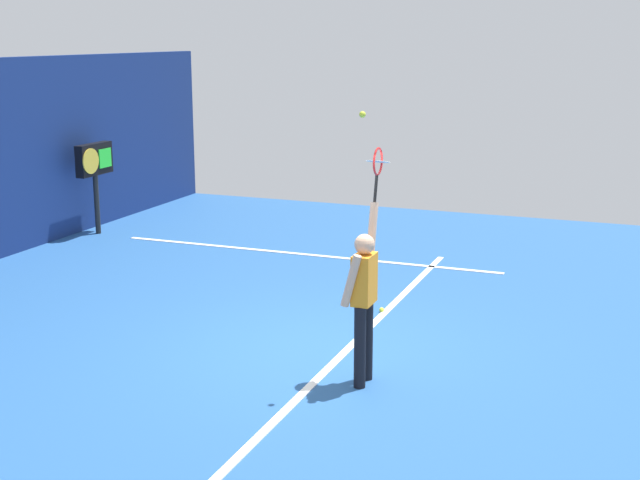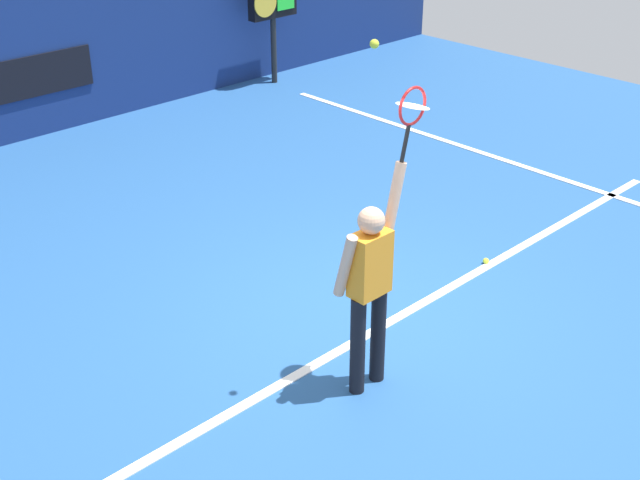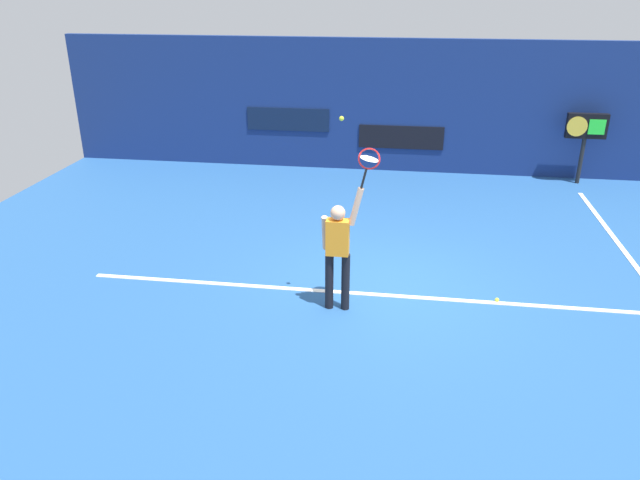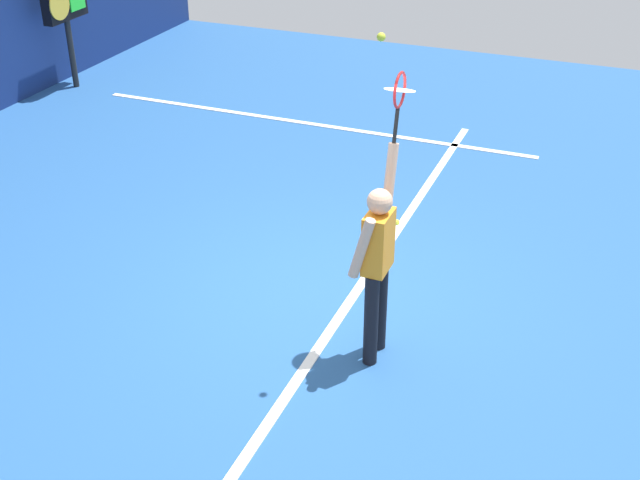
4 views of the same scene
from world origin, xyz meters
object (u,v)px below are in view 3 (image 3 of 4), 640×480
(tennis_racket, at_px, (369,161))
(spare_ball, at_px, (497,300))
(scoreboard_clock, at_px, (586,129))
(tennis_ball, at_px, (342,118))
(tennis_player, at_px, (338,248))

(tennis_racket, xyz_separation_m, spare_ball, (2.07, 0.56, -2.34))
(scoreboard_clock, distance_m, spare_ball, 7.24)
(tennis_racket, bearing_deg, tennis_ball, 172.77)
(tennis_racket, relative_size, scoreboard_clock, 0.36)
(tennis_ball, relative_size, spare_ball, 1.00)
(tennis_ball, xyz_separation_m, scoreboard_clock, (5.18, 7.09, -1.59))
(tennis_racket, distance_m, tennis_ball, 0.70)
(tennis_ball, bearing_deg, tennis_racket, -7.23)
(scoreboard_clock, bearing_deg, tennis_racket, -123.87)
(scoreboard_clock, xyz_separation_m, spare_ball, (-2.72, -6.58, -1.33))
(tennis_racket, height_order, scoreboard_clock, tennis_racket)
(spare_ball, bearing_deg, tennis_racket, -164.87)
(tennis_ball, relative_size, scoreboard_clock, 0.04)
(tennis_player, bearing_deg, tennis_racket, -0.58)
(tennis_player, height_order, spare_ball, tennis_player)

